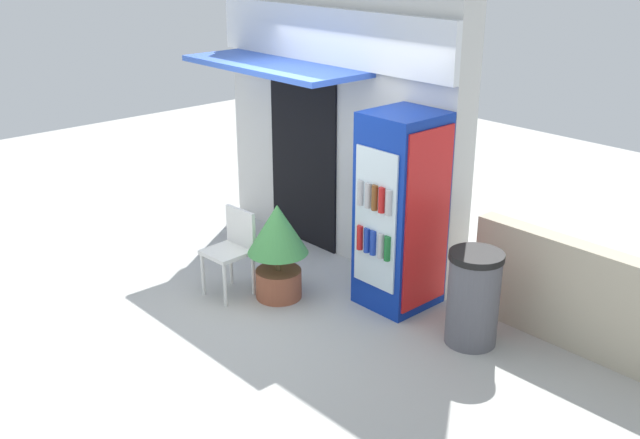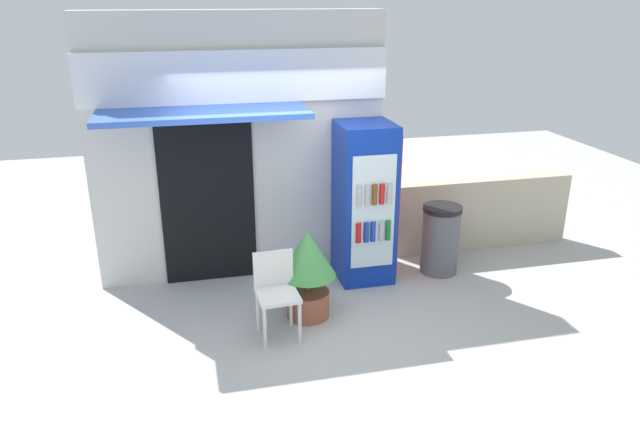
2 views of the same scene
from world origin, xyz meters
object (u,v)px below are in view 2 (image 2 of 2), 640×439
object	(u,v)px
plastic_chair	(276,288)
potted_plant_near_shop	(308,267)
drink_cooler	(365,203)
trash_bin	(440,239)

from	to	relation	value
plastic_chair	potted_plant_near_shop	xyz separation A→B (m)	(0.39, 0.27, 0.07)
drink_cooler	plastic_chair	size ratio (longest dim) A/B	2.20
plastic_chair	trash_bin	world-z (taller)	plastic_chair
potted_plant_near_shop	trash_bin	world-z (taller)	potted_plant_near_shop
drink_cooler	potted_plant_near_shop	xyz separation A→B (m)	(-0.87, -0.81, -0.37)
plastic_chair	potted_plant_near_shop	distance (m)	0.47
drink_cooler	potted_plant_near_shop	distance (m)	1.25
trash_bin	drink_cooler	bearing A→B (deg)	174.37
plastic_chair	drink_cooler	bearing A→B (deg)	40.45
drink_cooler	trash_bin	bearing A→B (deg)	-5.63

